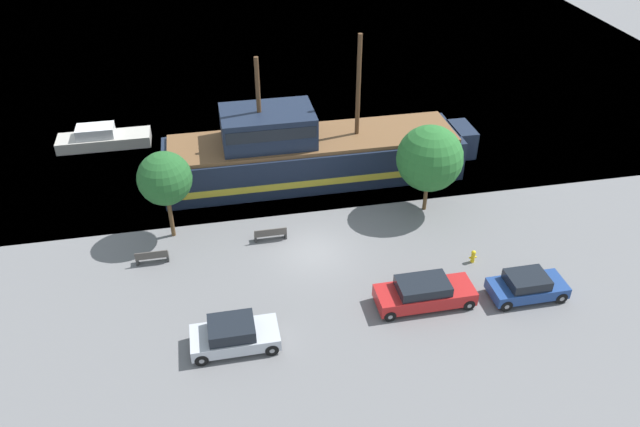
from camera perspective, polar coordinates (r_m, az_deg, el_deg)
ground_plane at (r=35.08m, az=-0.61°, el=-3.56°), size 160.00×160.00×0.00m
water_surface at (r=74.61m, az=-7.24°, el=17.22°), size 80.00×80.00×0.00m
pirate_ship at (r=41.01m, az=-1.02°, el=5.59°), size 20.65×4.83×9.54m
moored_boat_dockside at (r=48.20m, az=-19.27°, el=6.51°), size 6.56×2.03×1.57m
parked_car_curb_front at (r=29.53m, az=-7.88°, el=-10.93°), size 4.07×1.97×1.46m
parked_car_curb_mid at (r=31.78m, az=9.51°, el=-7.17°), size 4.94×1.89×1.46m
parked_car_curb_rear at (r=33.51m, az=18.41°, el=-6.31°), size 3.87×1.83×1.37m
fire_hydrant at (r=35.17m, az=13.82°, el=-3.79°), size 0.42×0.25×0.76m
bench_promenade_east at (r=35.85m, az=-4.55°, el=-1.87°), size 1.86×0.45×0.85m
bench_promenade_west at (r=35.28m, az=-15.12°, el=-3.82°), size 1.76×0.45×0.85m
tree_row_east at (r=35.31m, az=-14.01°, el=3.11°), size 3.02×3.02×5.36m
tree_row_mideast at (r=37.35m, az=10.00°, el=4.99°), size 3.95×3.95×5.55m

